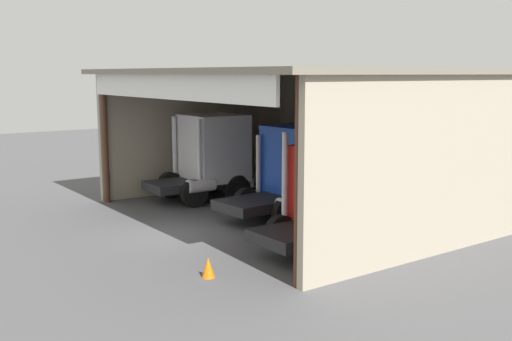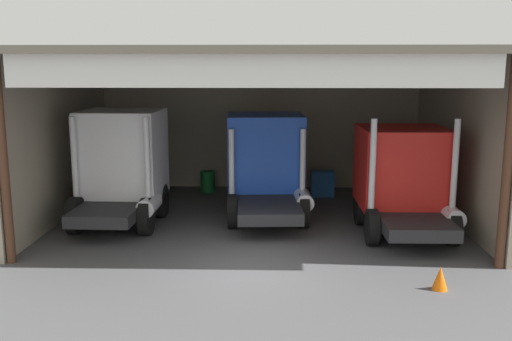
{
  "view_description": "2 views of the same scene",
  "coord_description": "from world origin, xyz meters",
  "px_view_note": "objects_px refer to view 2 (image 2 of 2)",
  "views": [
    {
      "loc": [
        17.78,
        -9.39,
        5.43
      ],
      "look_at": [
        0.0,
        3.4,
        1.89
      ],
      "focal_mm": 42.18,
      "sensor_mm": 36.0,
      "label": 1
    },
    {
      "loc": [
        0.5,
        -13.93,
        5.2
      ],
      "look_at": [
        0.0,
        3.4,
        1.89
      ],
      "focal_mm": 39.82,
      "sensor_mm": 36.0,
      "label": 2
    }
  ],
  "objects_px": {
    "truck_white_center_left_bay": "(122,164)",
    "truck_red_center_bay": "(403,176)",
    "oil_drum": "(208,182)",
    "truck_blue_center_right_bay": "(266,163)",
    "tool_cart": "(322,184)",
    "traffic_cone": "(440,278)"
  },
  "relations": [
    {
      "from": "truck_white_center_left_bay",
      "to": "oil_drum",
      "type": "bearing_deg",
      "value": 65.02
    },
    {
      "from": "truck_white_center_left_bay",
      "to": "truck_red_center_bay",
      "type": "distance_m",
      "value": 8.96
    },
    {
      "from": "truck_white_center_left_bay",
      "to": "tool_cart",
      "type": "bearing_deg",
      "value": 31.5
    },
    {
      "from": "truck_white_center_left_bay",
      "to": "truck_blue_center_right_bay",
      "type": "xyz_separation_m",
      "value": [
        4.67,
        1.1,
        -0.14
      ]
    },
    {
      "from": "truck_white_center_left_bay",
      "to": "oil_drum",
      "type": "height_order",
      "value": "truck_white_center_left_bay"
    },
    {
      "from": "truck_blue_center_right_bay",
      "to": "truck_red_center_bay",
      "type": "height_order",
      "value": "truck_red_center_bay"
    },
    {
      "from": "oil_drum",
      "to": "tool_cart",
      "type": "relative_size",
      "value": 0.86
    },
    {
      "from": "truck_white_center_left_bay",
      "to": "tool_cart",
      "type": "relative_size",
      "value": 4.37
    },
    {
      "from": "truck_white_center_left_bay",
      "to": "truck_red_center_bay",
      "type": "relative_size",
      "value": 0.96
    },
    {
      "from": "truck_red_center_bay",
      "to": "traffic_cone",
      "type": "xyz_separation_m",
      "value": [
        -0.14,
        -4.68,
        -1.47
      ]
    },
    {
      "from": "truck_blue_center_right_bay",
      "to": "tool_cart",
      "type": "bearing_deg",
      "value": 49.11
    },
    {
      "from": "traffic_cone",
      "to": "truck_red_center_bay",
      "type": "bearing_deg",
      "value": 88.34
    },
    {
      "from": "truck_blue_center_right_bay",
      "to": "tool_cart",
      "type": "height_order",
      "value": "truck_blue_center_right_bay"
    },
    {
      "from": "oil_drum",
      "to": "truck_red_center_bay",
      "type": "bearing_deg",
      "value": -38.26
    },
    {
      "from": "tool_cart",
      "to": "traffic_cone",
      "type": "xyz_separation_m",
      "value": [
        1.92,
        -9.38,
        -0.22
      ]
    },
    {
      "from": "tool_cart",
      "to": "traffic_cone",
      "type": "height_order",
      "value": "tool_cart"
    },
    {
      "from": "truck_red_center_bay",
      "to": "tool_cart",
      "type": "xyz_separation_m",
      "value": [
        -2.06,
        4.71,
        -1.25
      ]
    },
    {
      "from": "truck_blue_center_right_bay",
      "to": "tool_cart",
      "type": "xyz_separation_m",
      "value": [
        2.19,
        2.85,
        -1.31
      ]
    },
    {
      "from": "traffic_cone",
      "to": "truck_white_center_left_bay",
      "type": "bearing_deg",
      "value": 148.29
    },
    {
      "from": "oil_drum",
      "to": "tool_cart",
      "type": "xyz_separation_m",
      "value": [
        4.61,
        -0.55,
        0.07
      ]
    },
    {
      "from": "oil_drum",
      "to": "tool_cart",
      "type": "distance_m",
      "value": 4.65
    },
    {
      "from": "tool_cart",
      "to": "traffic_cone",
      "type": "bearing_deg",
      "value": -78.42
    }
  ]
}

